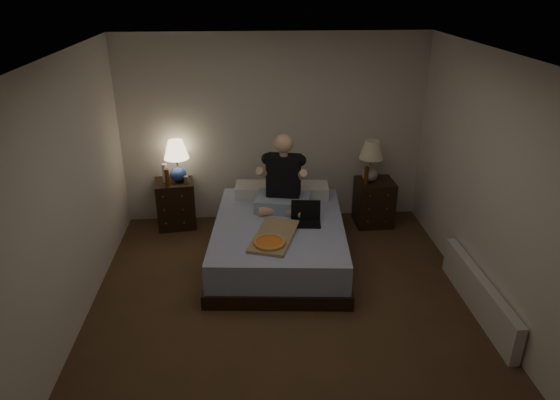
{
  "coord_description": "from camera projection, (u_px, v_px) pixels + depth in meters",
  "views": [
    {
      "loc": [
        -0.33,
        -4.11,
        3.12
      ],
      "look_at": [
        0.0,
        0.9,
        0.85
      ],
      "focal_mm": 32.0,
      "sensor_mm": 36.0,
      "label": 1
    }
  ],
  "objects": [
    {
      "name": "pizza_box",
      "position": [
        270.0,
        243.0,
        5.26
      ],
      "size": [
        0.62,
        0.85,
        0.08
      ],
      "primitive_type": null,
      "rotation": [
        0.0,
        0.0,
        -0.32
      ],
      "color": "tan",
      "rests_on": "bed"
    },
    {
      "name": "bed",
      "position": [
        279.0,
        241.0,
        5.9
      ],
      "size": [
        1.64,
        2.1,
        0.5
      ],
      "primitive_type": "cube",
      "rotation": [
        0.0,
        0.0,
        -0.08
      ],
      "color": "#5A71B5",
      "rests_on": "floor"
    },
    {
      "name": "beer_bottle_left",
      "position": [
        167.0,
        178.0,
        6.37
      ],
      "size": [
        0.06,
        0.06,
        0.23
      ],
      "primitive_type": "cylinder",
      "color": "#63340E",
      "rests_on": "nightstand_left"
    },
    {
      "name": "ceiling",
      "position": [
        287.0,
        59.0,
        4.01
      ],
      "size": [
        4.0,
        4.5,
        0.0
      ],
      "primitive_type": "cube",
      "rotation": [
        3.14,
        0.0,
        0.0
      ],
      "color": "white",
      "rests_on": "ground"
    },
    {
      "name": "wall_front",
      "position": [
        322.0,
        387.0,
        2.48
      ],
      "size": [
        4.0,
        0.0,
        2.5
      ],
      "primitive_type": "cube",
      "rotation": [
        -1.57,
        0.0,
        0.0
      ],
      "color": "silver",
      "rests_on": "ground"
    },
    {
      "name": "nightstand_left",
      "position": [
        176.0,
        203.0,
        6.69
      ],
      "size": [
        0.55,
        0.51,
        0.64
      ],
      "primitive_type": "cube",
      "rotation": [
        0.0,
        0.0,
        0.14
      ],
      "color": "black",
      "rests_on": "floor"
    },
    {
      "name": "wall_back",
      "position": [
        273.0,
        130.0,
        6.57
      ],
      "size": [
        4.0,
        0.0,
        2.5
      ],
      "primitive_type": "cube",
      "rotation": [
        1.57,
        0.0,
        0.0
      ],
      "color": "silver",
      "rests_on": "ground"
    },
    {
      "name": "laptop",
      "position": [
        306.0,
        215.0,
        5.7
      ],
      "size": [
        0.36,
        0.31,
        0.24
      ],
      "primitive_type": null,
      "rotation": [
        0.0,
        0.0,
        -0.09
      ],
      "color": "black",
      "rests_on": "bed"
    },
    {
      "name": "water_bottle",
      "position": [
        165.0,
        173.0,
        6.49
      ],
      "size": [
        0.07,
        0.07,
        0.25
      ],
      "primitive_type": "cylinder",
      "color": "silver",
      "rests_on": "nightstand_left"
    },
    {
      "name": "radiator",
      "position": [
        478.0,
        294.0,
        4.99
      ],
      "size": [
        0.1,
        1.6,
        0.4
      ],
      "primitive_type": "cube",
      "color": "silver",
      "rests_on": "floor"
    },
    {
      "name": "beer_bottle_right",
      "position": [
        366.0,
        175.0,
        6.48
      ],
      "size": [
        0.06,
        0.06,
        0.23
      ],
      "primitive_type": "cylinder",
      "color": "#552B0C",
      "rests_on": "nightstand_right"
    },
    {
      "name": "soda_can",
      "position": [
        186.0,
        180.0,
        6.47
      ],
      "size": [
        0.07,
        0.07,
        0.1
      ],
      "primitive_type": "cylinder",
      "color": "#A6A6A1",
      "rests_on": "nightstand_left"
    },
    {
      "name": "person",
      "position": [
        283.0,
        173.0,
        5.94
      ],
      "size": [
        0.75,
        0.64,
        0.93
      ],
      "primitive_type": null,
      "rotation": [
        0.0,
        0.0,
        -0.21
      ],
      "color": "black",
      "rests_on": "bed"
    },
    {
      "name": "lamp_left",
      "position": [
        177.0,
        161.0,
        6.45
      ],
      "size": [
        0.33,
        0.33,
        0.56
      ],
      "primitive_type": null,
      "rotation": [
        0.0,
        0.0,
        0.02
      ],
      "color": "#284193",
      "rests_on": "nightstand_left"
    },
    {
      "name": "wall_left",
      "position": [
        61.0,
        207.0,
        4.41
      ],
      "size": [
        0.0,
        4.5,
        2.5
      ],
      "primitive_type": "cube",
      "rotation": [
        1.57,
        0.0,
        1.57
      ],
      "color": "silver",
      "rests_on": "ground"
    },
    {
      "name": "lamp_right",
      "position": [
        371.0,
        161.0,
        6.49
      ],
      "size": [
        0.36,
        0.36,
        0.56
      ],
      "primitive_type": null,
      "rotation": [
        0.0,
        0.0,
        0.13
      ],
      "color": "gray",
      "rests_on": "nightstand_right"
    },
    {
      "name": "floor",
      "position": [
        286.0,
        313.0,
        5.04
      ],
      "size": [
        4.0,
        4.5,
        0.0
      ],
      "primitive_type": "cube",
      "color": "brown",
      "rests_on": "ground"
    },
    {
      "name": "wall_right",
      "position": [
        500.0,
        195.0,
        4.65
      ],
      "size": [
        0.0,
        4.5,
        2.5
      ],
      "primitive_type": "cube",
      "rotation": [
        1.57,
        0.0,
        -1.57
      ],
      "color": "silver",
      "rests_on": "ground"
    },
    {
      "name": "nightstand_right",
      "position": [
        374.0,
        202.0,
        6.74
      ],
      "size": [
        0.5,
        0.45,
        0.63
      ],
      "primitive_type": "cube",
      "rotation": [
        0.0,
        0.0,
        0.03
      ],
      "color": "black",
      "rests_on": "floor"
    }
  ]
}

